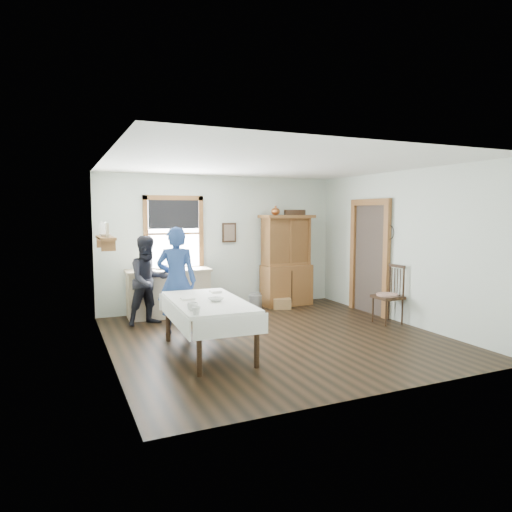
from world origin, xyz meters
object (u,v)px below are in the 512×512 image
object	(u,v)px
pail	(255,302)
woman_blue	(177,285)
work_counter	(169,293)
china_hutch	(287,260)
spindle_chair	(388,294)
wicker_basket	(282,304)
dining_table	(208,327)
figure_dark	(149,284)

from	to	relation	value
pail	woman_blue	distance (m)	2.35
work_counter	woman_blue	xyz separation A→B (m)	(-0.17, -1.34, 0.36)
china_hutch	spindle_chair	xyz separation A→B (m)	(0.89, -2.16, -0.43)
spindle_chair	wicker_basket	size ratio (longest dim) A/B	2.93
work_counter	dining_table	size ratio (longest dim) A/B	0.83
china_hutch	dining_table	size ratio (longest dim) A/B	1.01
spindle_chair	china_hutch	bearing A→B (deg)	111.72
dining_table	wicker_basket	world-z (taller)	dining_table
figure_dark	china_hutch	bearing A→B (deg)	-5.25
figure_dark	wicker_basket	bearing A→B (deg)	-10.47
pail	woman_blue	world-z (taller)	woman_blue
china_hutch	pail	distance (m)	1.15
work_counter	dining_table	xyz separation A→B (m)	(-0.03, -2.50, -0.07)
dining_table	spindle_chair	world-z (taller)	spindle_chair
china_hutch	figure_dark	xyz separation A→B (m)	(-3.00, -0.55, -0.23)
dining_table	spindle_chair	size ratio (longest dim) A/B	1.80
spindle_chair	wicker_basket	distance (m)	2.22
dining_table	figure_dark	xyz separation A→B (m)	(-0.44, 1.99, 0.35)
work_counter	pail	xyz separation A→B (m)	(1.73, -0.13, -0.30)
spindle_chair	figure_dark	xyz separation A→B (m)	(-3.89, 1.61, 0.20)
wicker_basket	figure_dark	xyz separation A→B (m)	(-2.74, -0.25, 0.62)
work_counter	wicker_basket	bearing A→B (deg)	-4.82
dining_table	pail	world-z (taller)	dining_table
pail	wicker_basket	world-z (taller)	pail
pail	wicker_basket	bearing A→B (deg)	-14.32
spindle_chair	pail	distance (m)	2.64
spindle_chair	wicker_basket	world-z (taller)	spindle_chair
pail	woman_blue	xyz separation A→B (m)	(-1.91, -1.21, 0.66)
work_counter	woman_blue	distance (m)	1.40
spindle_chair	pail	bearing A→B (deg)	129.55
china_hutch	pail	bearing A→B (deg)	-171.21
work_counter	dining_table	bearing A→B (deg)	-88.61
work_counter	dining_table	distance (m)	2.50
pail	figure_dark	distance (m)	2.31
dining_table	woman_blue	xyz separation A→B (m)	(-0.15, 1.16, 0.43)
woman_blue	dining_table	bearing A→B (deg)	120.17
china_hutch	dining_table	world-z (taller)	china_hutch
figure_dark	dining_table	bearing A→B (deg)	-93.06
figure_dark	spindle_chair	bearing A→B (deg)	-38.05
wicker_basket	figure_dark	world-z (taller)	figure_dark
figure_dark	work_counter	bearing A→B (deg)	32.27
china_hutch	figure_dark	bearing A→B (deg)	-172.44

